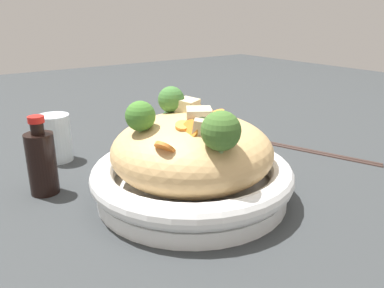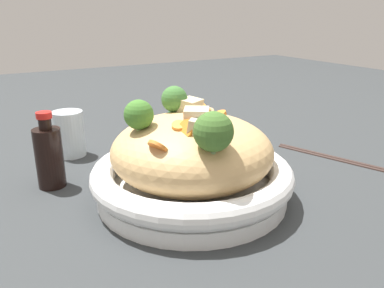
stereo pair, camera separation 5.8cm
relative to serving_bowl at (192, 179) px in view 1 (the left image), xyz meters
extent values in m
plane|color=#303435|center=(0.00, 0.00, -0.03)|extent=(3.00, 3.00, 0.00)
cylinder|color=white|center=(0.00, 0.00, -0.02)|extent=(0.29, 0.29, 0.02)
torus|color=white|center=(0.00, 0.00, 0.01)|extent=(0.31, 0.31, 0.04)
ellipsoid|color=tan|center=(0.00, 0.00, 0.05)|extent=(0.25, 0.25, 0.11)
torus|color=tan|center=(-0.02, -0.01, 0.10)|extent=(0.08, 0.08, 0.02)
torus|color=tan|center=(0.00, 0.04, 0.09)|extent=(0.07, 0.06, 0.04)
cone|color=#A0BA7C|center=(0.02, 0.09, 0.08)|extent=(0.02, 0.02, 0.02)
sphere|color=#416B2C|center=(0.02, 0.09, 0.11)|extent=(0.06, 0.06, 0.05)
cone|color=#A4C371|center=(0.08, -0.01, 0.09)|extent=(0.02, 0.02, 0.02)
sphere|color=#427B2E|center=(0.08, -0.01, 0.11)|extent=(0.05, 0.05, 0.04)
cone|color=#97B579|center=(0.00, -0.06, 0.09)|extent=(0.02, 0.02, 0.01)
sphere|color=#417736|center=(0.00, -0.06, 0.12)|extent=(0.04, 0.04, 0.04)
cylinder|color=orange|center=(-0.04, 0.01, 0.10)|extent=(0.03, 0.03, 0.01)
cylinder|color=orange|center=(-0.06, -0.06, 0.09)|extent=(0.03, 0.03, 0.02)
cylinder|color=orange|center=(0.04, 0.03, 0.10)|extent=(0.03, 0.03, 0.01)
cylinder|color=orange|center=(0.08, 0.05, 0.08)|extent=(0.03, 0.03, 0.02)
cylinder|color=orange|center=(-0.05, -0.06, 0.09)|extent=(0.02, 0.03, 0.02)
cylinder|color=orange|center=(0.03, 0.04, 0.10)|extent=(0.03, 0.03, 0.03)
cylinder|color=beige|center=(-0.02, -0.08, 0.09)|extent=(0.04, 0.04, 0.02)
torus|color=#2F6234|center=(-0.02, -0.08, 0.09)|extent=(0.05, 0.05, 0.03)
cylinder|color=beige|center=(0.01, 0.03, 0.10)|extent=(0.04, 0.04, 0.02)
torus|color=#2D5C2D|center=(0.01, 0.03, 0.10)|extent=(0.05, 0.05, 0.02)
cube|color=beige|center=(-0.02, -0.04, 0.10)|extent=(0.04, 0.04, 0.03)
cube|color=beige|center=(0.02, 0.05, 0.10)|extent=(0.04, 0.04, 0.03)
cube|color=beige|center=(0.01, 0.03, 0.11)|extent=(0.05, 0.05, 0.03)
cylinder|color=black|center=(0.18, -0.15, 0.02)|extent=(0.04, 0.04, 0.10)
cylinder|color=black|center=(0.18, -0.15, 0.08)|extent=(0.02, 0.02, 0.02)
cylinder|color=red|center=(0.18, -0.15, 0.09)|extent=(0.02, 0.02, 0.01)
cylinder|color=black|center=(-0.33, -0.01, -0.03)|extent=(0.09, 0.23, 0.01)
cylinder|color=black|center=(-0.32, 0.00, -0.03)|extent=(0.09, 0.23, 0.01)
cylinder|color=silver|center=(0.12, -0.28, 0.01)|extent=(0.06, 0.06, 0.09)
camera|label=1|loc=(0.32, 0.44, 0.25)|focal=36.17mm
camera|label=2|loc=(0.27, 0.48, 0.25)|focal=36.17mm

